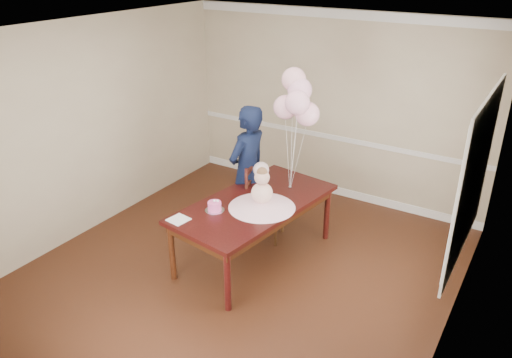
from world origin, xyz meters
name	(u,v)px	position (x,y,z in m)	size (l,w,h in m)	color
floor	(239,272)	(0.00, 0.00, 0.00)	(4.50, 5.00, 0.00)	black
ceiling	(234,33)	(0.00, 0.00, 2.70)	(4.50, 5.00, 0.02)	silver
wall_back	(333,107)	(0.00, 2.50, 1.35)	(4.50, 0.02, 2.70)	tan
wall_front	(27,292)	(0.00, -2.50, 1.35)	(4.50, 0.02, 2.70)	tan
wall_left	(89,129)	(-2.25, 0.00, 1.35)	(0.02, 5.00, 2.70)	tan
wall_right	(462,221)	(2.25, 0.00, 1.35)	(0.02, 5.00, 2.70)	tan
chair_rail_trim	(331,137)	(0.00, 2.49, 0.90)	(4.50, 0.02, 0.07)	silver
crown_molding	(339,14)	(0.00, 2.49, 2.63)	(4.50, 0.02, 0.12)	silver
baseboard_trim	(328,188)	(0.00, 2.49, 0.06)	(4.50, 0.02, 0.12)	white
window_frame	(474,178)	(2.23, 0.50, 1.55)	(0.02, 1.66, 1.56)	white
window_blinds	(472,177)	(2.21, 0.50, 1.55)	(0.01, 1.50, 1.40)	white
dining_table_top	(255,204)	(-0.01, 0.38, 0.73)	(1.01, 2.01, 0.05)	black
table_apron	(255,209)	(-0.01, 0.38, 0.65)	(0.90, 1.91, 0.10)	black
table_leg_fl	(172,252)	(-0.57, -0.48, 0.35)	(0.07, 0.07, 0.70)	black
table_leg_fr	(228,281)	(0.27, -0.60, 0.35)	(0.07, 0.07, 0.70)	black
table_leg_bl	(275,195)	(-0.30, 1.35, 0.35)	(0.07, 0.07, 0.70)	black
table_leg_br	(327,214)	(0.54, 1.23, 0.35)	(0.07, 0.07, 0.70)	black
baby_skirt	(262,203)	(0.13, 0.30, 0.80)	(0.76, 0.76, 0.10)	#FBB9CD
baby_torso	(262,193)	(0.13, 0.30, 0.93)	(0.24, 0.24, 0.24)	#FFA1B9
baby_head	(262,177)	(0.13, 0.30, 1.13)	(0.17, 0.17, 0.17)	#E2AC9B
baby_hair	(262,172)	(0.13, 0.30, 1.19)	(0.12, 0.12, 0.12)	brown
cake_platter	(215,210)	(-0.28, -0.04, 0.76)	(0.22, 0.22, 0.01)	silver
birthday_cake	(215,206)	(-0.28, -0.04, 0.81)	(0.15, 0.15, 0.10)	#FF50AB
cake_flower_a	(214,201)	(-0.28, -0.04, 0.88)	(0.03, 0.03, 0.03)	white
cake_flower_b	(218,201)	(-0.25, -0.03, 0.88)	(0.03, 0.03, 0.03)	white
rose_vase_near	(261,183)	(-0.12, 0.70, 0.83)	(0.10, 0.10, 0.16)	white
roses_near	(261,170)	(-0.12, 0.70, 1.02)	(0.19, 0.19, 0.19)	beige
napkin	(179,220)	(-0.49, -0.42, 0.76)	(0.20, 0.20, 0.01)	white
balloon_weight	(290,187)	(0.17, 0.91, 0.76)	(0.04, 0.04, 0.02)	silver
balloon_a	(285,107)	(0.07, 0.92, 1.76)	(0.28, 0.28, 0.28)	#F9B0C5
balloon_b	(297,103)	(0.26, 0.84, 1.86)	(0.28, 0.28, 0.28)	#F8AFCD
balloon_c	(300,90)	(0.20, 1.01, 1.96)	(0.28, 0.28, 0.28)	#F4ADCF
balloon_d	(294,80)	(0.10, 1.04, 2.06)	(0.28, 0.28, 0.28)	#F4ADBD
balloon_e	(307,114)	(0.33, 0.97, 1.71)	(0.28, 0.28, 0.28)	#FFB4CC
balloon_ribbon_a	(288,154)	(0.12, 0.92, 1.19)	(0.00, 0.00, 0.84)	white
balloon_ribbon_b	(293,153)	(0.21, 0.88, 1.24)	(0.00, 0.00, 0.94)	white
balloon_ribbon_c	(294,147)	(0.18, 0.96, 1.29)	(0.00, 0.00, 1.05)	white
balloon_ribbon_d	(292,141)	(0.13, 0.97, 1.34)	(0.00, 0.00, 1.15)	white
balloon_ribbon_e	(298,158)	(0.25, 0.94, 1.16)	(0.00, 0.00, 0.79)	silver
dining_chair_seat	(266,206)	(-0.14, 0.85, 0.45)	(0.44, 0.44, 0.05)	#381B0F
chair_leg_fl	(248,227)	(-0.27, 0.63, 0.21)	(0.04, 0.04, 0.43)	#3A2010
chair_leg_fr	(276,231)	(0.08, 0.73, 0.21)	(0.04, 0.04, 0.43)	#311B0D
chair_leg_bl	(256,214)	(-0.36, 0.98, 0.21)	(0.04, 0.04, 0.43)	#36160E
chair_leg_br	(282,217)	(-0.02, 1.07, 0.21)	(0.04, 0.04, 0.43)	#3A2210
chair_back_post_l	(246,190)	(-0.29, 0.63, 0.74)	(0.04, 0.04, 0.56)	#35110E
chair_back_post_r	(255,178)	(-0.38, 0.97, 0.74)	(0.04, 0.04, 0.56)	#33130E
chair_slat_low	(251,192)	(-0.33, 0.80, 0.62)	(0.03, 0.40, 0.05)	#3C1810
chair_slat_mid	(251,181)	(-0.33, 0.80, 0.78)	(0.03, 0.40, 0.05)	#36170E
chair_slat_top	(251,169)	(-0.33, 0.80, 0.94)	(0.03, 0.40, 0.05)	#3D1910
woman	(248,171)	(-0.42, 0.86, 0.86)	(0.63, 0.42, 1.72)	black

